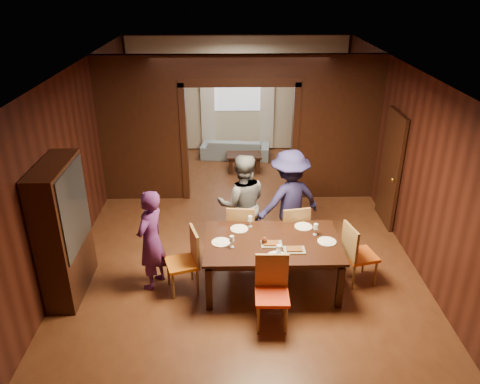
{
  "coord_description": "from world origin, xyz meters",
  "views": [
    {
      "loc": [
        -0.17,
        -7.21,
        4.3
      ],
      "look_at": [
        -0.03,
        -0.4,
        1.05
      ],
      "focal_mm": 35.0,
      "sensor_mm": 36.0,
      "label": 1
    }
  ],
  "objects_px": {
    "person_purple": "(151,240)",
    "chair_far_l": "(241,230)",
    "coffee_table": "(244,162)",
    "chair_left": "(182,261)",
    "dining_table": "(272,263)",
    "chair_near": "(272,294)",
    "person_grey": "(242,204)",
    "person_navy": "(289,201)",
    "hutch": "(63,231)",
    "chair_right": "(361,254)",
    "chair_far_r": "(292,230)",
    "sofa": "(235,148)"
  },
  "relations": [
    {
      "from": "person_purple",
      "to": "chair_far_l",
      "type": "distance_m",
      "value": 1.56
    },
    {
      "from": "coffee_table",
      "to": "chair_left",
      "type": "bearing_deg",
      "value": -102.8
    },
    {
      "from": "coffee_table",
      "to": "dining_table",
      "type": "bearing_deg",
      "value": -86.45
    },
    {
      "from": "chair_near",
      "to": "chair_left",
      "type": "bearing_deg",
      "value": 149.35
    },
    {
      "from": "person_grey",
      "to": "dining_table",
      "type": "xyz_separation_m",
      "value": [
        0.41,
        -1.02,
        -0.47
      ]
    },
    {
      "from": "person_navy",
      "to": "hutch",
      "type": "distance_m",
      "value": 3.49
    },
    {
      "from": "person_purple",
      "to": "chair_near",
      "type": "height_order",
      "value": "person_purple"
    },
    {
      "from": "person_purple",
      "to": "coffee_table",
      "type": "bearing_deg",
      "value": -175.24
    },
    {
      "from": "person_navy",
      "to": "chair_far_l",
      "type": "bearing_deg",
      "value": -5.49
    },
    {
      "from": "chair_left",
      "to": "person_grey",
      "type": "bearing_deg",
      "value": 123.27
    },
    {
      "from": "person_purple",
      "to": "chair_left",
      "type": "relative_size",
      "value": 1.6
    },
    {
      "from": "chair_right",
      "to": "dining_table",
      "type": "bearing_deg",
      "value": 79.2
    },
    {
      "from": "chair_far_r",
      "to": "chair_near",
      "type": "height_order",
      "value": "same"
    },
    {
      "from": "chair_far_l",
      "to": "chair_far_r",
      "type": "distance_m",
      "value": 0.82
    },
    {
      "from": "person_purple",
      "to": "person_grey",
      "type": "relative_size",
      "value": 0.91
    },
    {
      "from": "dining_table",
      "to": "chair_far_l",
      "type": "relative_size",
      "value": 2.03
    },
    {
      "from": "chair_far_l",
      "to": "hutch",
      "type": "xyz_separation_m",
      "value": [
        -2.52,
        -0.86,
        0.52
      ]
    },
    {
      "from": "sofa",
      "to": "coffee_table",
      "type": "height_order",
      "value": "sofa"
    },
    {
      "from": "sofa",
      "to": "person_grey",
      "type": "bearing_deg",
      "value": 97.38
    },
    {
      "from": "chair_left",
      "to": "hutch",
      "type": "height_order",
      "value": "hutch"
    },
    {
      "from": "chair_left",
      "to": "chair_far_l",
      "type": "height_order",
      "value": "same"
    },
    {
      "from": "chair_near",
      "to": "hutch",
      "type": "distance_m",
      "value": 3.03
    },
    {
      "from": "chair_left",
      "to": "hutch",
      "type": "distance_m",
      "value": 1.71
    },
    {
      "from": "person_purple",
      "to": "chair_near",
      "type": "relative_size",
      "value": 1.6
    },
    {
      "from": "chair_left",
      "to": "hutch",
      "type": "xyz_separation_m",
      "value": [
        -1.63,
        0.03,
        0.52
      ]
    },
    {
      "from": "chair_far_r",
      "to": "chair_right",
      "type": "bearing_deg",
      "value": 132.22
    },
    {
      "from": "chair_left",
      "to": "chair_right",
      "type": "xyz_separation_m",
      "value": [
        2.64,
        0.15,
        0.0
      ]
    },
    {
      "from": "person_grey",
      "to": "chair_right",
      "type": "bearing_deg",
      "value": 147.15
    },
    {
      "from": "chair_left",
      "to": "person_purple",
      "type": "bearing_deg",
      "value": -122.86
    },
    {
      "from": "chair_near",
      "to": "chair_far_l",
      "type": "bearing_deg",
      "value": 103.57
    },
    {
      "from": "dining_table",
      "to": "chair_far_r",
      "type": "height_order",
      "value": "chair_far_r"
    },
    {
      "from": "person_purple",
      "to": "chair_far_l",
      "type": "relative_size",
      "value": 1.6
    },
    {
      "from": "person_navy",
      "to": "coffee_table",
      "type": "xyz_separation_m",
      "value": [
        -0.64,
        3.39,
        -0.67
      ]
    },
    {
      "from": "chair_left",
      "to": "person_navy",
      "type": "bearing_deg",
      "value": 107.25
    },
    {
      "from": "person_navy",
      "to": "chair_right",
      "type": "xyz_separation_m",
      "value": [
        0.97,
        -1.0,
        -0.39
      ]
    },
    {
      "from": "person_grey",
      "to": "chair_left",
      "type": "distance_m",
      "value": 1.46
    },
    {
      "from": "chair_left",
      "to": "chair_near",
      "type": "height_order",
      "value": "same"
    },
    {
      "from": "chair_far_l",
      "to": "chair_far_r",
      "type": "relative_size",
      "value": 1.0
    },
    {
      "from": "person_navy",
      "to": "sofa",
      "type": "height_order",
      "value": "person_navy"
    },
    {
      "from": "chair_left",
      "to": "chair_far_r",
      "type": "distance_m",
      "value": 1.91
    },
    {
      "from": "sofa",
      "to": "chair_right",
      "type": "distance_m",
      "value": 5.54
    },
    {
      "from": "person_grey",
      "to": "chair_far_r",
      "type": "distance_m",
      "value": 0.91
    },
    {
      "from": "chair_left",
      "to": "chair_far_r",
      "type": "xyz_separation_m",
      "value": [
        1.7,
        0.87,
        0.0
      ]
    },
    {
      "from": "person_grey",
      "to": "chair_far_l",
      "type": "height_order",
      "value": "person_grey"
    },
    {
      "from": "person_purple",
      "to": "chair_left",
      "type": "bearing_deg",
      "value": 97.67
    },
    {
      "from": "chair_far_l",
      "to": "hutch",
      "type": "distance_m",
      "value": 2.71
    },
    {
      "from": "coffee_table",
      "to": "chair_right",
      "type": "height_order",
      "value": "chair_right"
    },
    {
      "from": "chair_right",
      "to": "chair_near",
      "type": "xyz_separation_m",
      "value": [
        -1.39,
        -0.93,
        0.0
      ]
    },
    {
      "from": "dining_table",
      "to": "chair_near",
      "type": "height_order",
      "value": "chair_near"
    },
    {
      "from": "dining_table",
      "to": "hutch",
      "type": "distance_m",
      "value": 3.01
    }
  ]
}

